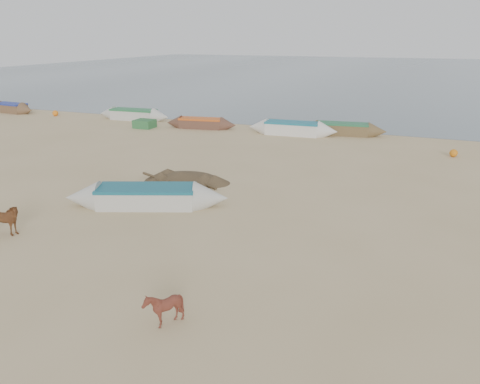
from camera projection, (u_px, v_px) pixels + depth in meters
name	position (u px, v px, depth m)	size (l,w,h in m)	color
ground	(191.00, 262.00, 14.23)	(140.00, 140.00, 0.00)	tan
sea	(397.00, 72.00, 86.37)	(160.00, 160.00, 0.00)	slate
cow_adult	(1.00, 221.00, 15.88)	(0.60, 1.33, 1.12)	brown
calf_front	(164.00, 308.00, 11.00)	(0.74, 0.84, 0.92)	#5D291D
near_canoe	(147.00, 197.00, 18.73)	(6.55, 1.37, 0.83)	beige
debris_pile	(181.00, 177.00, 22.03)	(3.53, 3.53, 0.45)	brown
waterline_canoes	(240.00, 123.00, 34.24)	(52.69, 3.60, 0.90)	brown
beach_clutter	(407.00, 140.00, 29.37)	(46.96, 5.49, 0.64)	#2F6838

